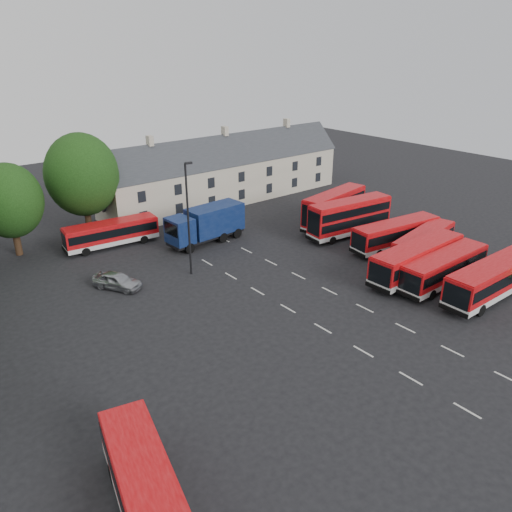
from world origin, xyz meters
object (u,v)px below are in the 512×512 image
object	(u,v)px
lamppost	(188,217)
silver_car	(117,281)
bus_row_a	(494,277)
box_truck	(207,223)
bus_dd_south	(350,216)
bus_west	(149,497)

from	to	relation	value
lamppost	silver_car	bearing A→B (deg)	166.62
bus_row_a	silver_car	size ratio (longest dim) A/B	2.55
box_truck	silver_car	world-z (taller)	box_truck
bus_row_a	bus_dd_south	xyz separation A→B (m)	(1.73, 17.65, 0.45)
bus_dd_south	silver_car	distance (m)	26.46
box_truck	lamppost	world-z (taller)	lamppost
bus_west	box_truck	xyz separation A→B (m)	(21.59, 27.56, 0.40)
box_truck	silver_car	bearing A→B (deg)	-165.00
bus_row_a	box_truck	bearing A→B (deg)	115.47
bus_row_a	lamppost	world-z (taller)	lamppost
bus_row_a	bus_dd_south	world-z (taller)	bus_dd_south
box_truck	silver_car	xyz separation A→B (m)	(-12.52, -4.23, -1.43)
box_truck	lamppost	distance (m)	8.92
silver_car	lamppost	xyz separation A→B (m)	(6.77, -1.61, 4.96)
bus_west	lamppost	size ratio (longest dim) A/B	1.01
bus_dd_south	silver_car	world-z (taller)	bus_dd_south
box_truck	bus_dd_south	bearing A→B (deg)	-35.75
bus_row_a	bus_west	world-z (taller)	bus_row_a
bus_west	silver_car	bearing A→B (deg)	-8.34
bus_west	lamppost	xyz separation A→B (m)	(15.85, 21.72, 3.93)
bus_dd_south	bus_west	distance (m)	39.98
bus_west	box_truck	world-z (taller)	box_truck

